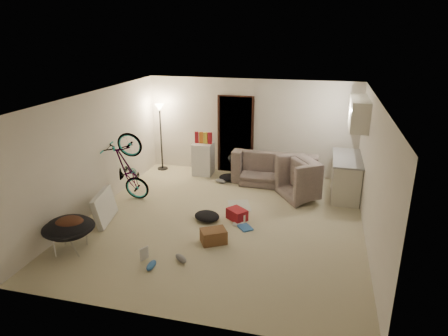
% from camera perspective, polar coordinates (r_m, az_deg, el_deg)
% --- Properties ---
extents(floor, '(5.50, 6.00, 0.02)m').
position_cam_1_polar(floor, '(8.19, -0.19, -7.57)').
color(floor, beige).
rests_on(floor, ground).
extents(ceiling, '(5.50, 6.00, 0.02)m').
position_cam_1_polar(ceiling, '(7.40, -0.22, 10.11)').
color(ceiling, white).
rests_on(ceiling, wall_back).
extents(wall_back, '(5.50, 0.02, 2.50)m').
position_cam_1_polar(wall_back, '(10.54, 3.88, 5.86)').
color(wall_back, silver).
rests_on(wall_back, floor).
extents(wall_front, '(5.50, 0.02, 2.50)m').
position_cam_1_polar(wall_front, '(5.08, -8.77, -9.70)').
color(wall_front, silver).
rests_on(wall_front, floor).
extents(wall_left, '(0.02, 6.00, 2.50)m').
position_cam_1_polar(wall_left, '(8.77, -17.96, 2.18)').
color(wall_left, silver).
rests_on(wall_left, floor).
extents(wall_right, '(0.02, 6.00, 2.50)m').
position_cam_1_polar(wall_right, '(7.55, 20.55, -0.86)').
color(wall_right, silver).
rests_on(wall_right, floor).
extents(doorway, '(0.85, 0.10, 2.04)m').
position_cam_1_polar(doorway, '(10.63, 1.68, 4.74)').
color(doorway, black).
rests_on(doorway, floor).
extents(door_trim, '(0.97, 0.04, 2.10)m').
position_cam_1_polar(door_trim, '(10.60, 1.65, 4.70)').
color(door_trim, '#331A11').
rests_on(door_trim, floor).
extents(floor_lamp, '(0.28, 0.28, 1.81)m').
position_cam_1_polar(floor_lamp, '(10.86, -9.09, 6.39)').
color(floor_lamp, black).
rests_on(floor_lamp, floor).
extents(kitchen_counter, '(0.60, 1.50, 0.88)m').
position_cam_1_polar(kitchen_counter, '(9.66, 16.96, -1.24)').
color(kitchen_counter, beige).
rests_on(kitchen_counter, floor).
extents(counter_top, '(0.64, 1.54, 0.04)m').
position_cam_1_polar(counter_top, '(9.52, 17.23, 1.36)').
color(counter_top, gray).
rests_on(counter_top, kitchen_counter).
extents(kitchen_uppers, '(0.38, 1.40, 0.65)m').
position_cam_1_polar(kitchen_uppers, '(9.27, 18.68, 7.47)').
color(kitchen_uppers, beige).
rests_on(kitchen_uppers, wall_right).
extents(sofa, '(2.12, 0.86, 0.61)m').
position_cam_1_polar(sofa, '(10.17, 7.34, -0.30)').
color(sofa, '#323832').
rests_on(sofa, floor).
extents(armchair, '(1.34, 1.38, 0.68)m').
position_cam_1_polar(armchair, '(9.41, 12.37, -2.01)').
color(armchair, '#323832').
rests_on(armchair, floor).
extents(bicycle, '(1.66, 0.76, 0.95)m').
position_cam_1_polar(bicycle, '(9.20, -13.46, -2.00)').
color(bicycle, black).
rests_on(bicycle, floor).
extents(book_asset, '(0.29, 0.27, 0.02)m').
position_cam_1_polar(book_asset, '(7.00, -11.83, -12.90)').
color(book_asset, maroon).
rests_on(book_asset, floor).
extents(mini_fridge, '(0.51, 0.51, 0.85)m').
position_cam_1_polar(mini_fridge, '(10.60, -2.98, 1.34)').
color(mini_fridge, white).
rests_on(mini_fridge, floor).
extents(snack_box_0, '(0.12, 0.10, 0.30)m').
position_cam_1_polar(snack_box_0, '(10.49, -3.92, 4.39)').
color(snack_box_0, maroon).
rests_on(snack_box_0, mini_fridge).
extents(snack_box_1, '(0.11, 0.09, 0.30)m').
position_cam_1_polar(snack_box_1, '(10.45, -3.30, 4.35)').
color(snack_box_1, '#C65F18').
rests_on(snack_box_1, mini_fridge).
extents(snack_box_2, '(0.11, 0.08, 0.30)m').
position_cam_1_polar(snack_box_2, '(10.42, -2.66, 4.31)').
color(snack_box_2, gold).
rests_on(snack_box_2, mini_fridge).
extents(snack_box_3, '(0.10, 0.08, 0.30)m').
position_cam_1_polar(snack_box_3, '(10.38, -2.03, 4.27)').
color(snack_box_3, maroon).
rests_on(snack_box_3, mini_fridge).
extents(saucer_chair, '(0.88, 0.88, 0.63)m').
position_cam_1_polar(saucer_chair, '(7.47, -21.24, -8.50)').
color(saucer_chair, silver).
rests_on(saucer_chair, floor).
extents(hoodie, '(0.61, 0.58, 0.22)m').
position_cam_1_polar(hoodie, '(7.34, -21.23, -7.33)').
color(hoodie, '#492719').
rests_on(hoodie, saucer_chair).
extents(sofa_drape, '(0.60, 0.52, 0.28)m').
position_cam_1_polar(sofa_drape, '(10.23, 2.11, 1.36)').
color(sofa_drape, black).
rests_on(sofa_drape, sofa).
extents(tv_box, '(0.41, 0.95, 0.62)m').
position_cam_1_polar(tv_box, '(8.39, -16.71, -5.37)').
color(tv_box, silver).
rests_on(tv_box, floor).
extents(drink_case_a, '(0.54, 0.50, 0.25)m').
position_cam_1_polar(drink_case_a, '(7.35, -1.51, -9.71)').
color(drink_case_a, brown).
rests_on(drink_case_a, floor).
extents(drink_case_b, '(0.48, 0.47, 0.22)m').
position_cam_1_polar(drink_case_b, '(8.19, 1.87, -6.63)').
color(drink_case_b, maroon).
rests_on(drink_case_b, floor).
extents(juicer, '(0.16, 0.16, 0.23)m').
position_cam_1_polar(juicer, '(8.13, 2.60, -6.98)').
color(juicer, beige).
rests_on(juicer, floor).
extents(newspaper, '(0.64, 0.73, 0.01)m').
position_cam_1_polar(newspaper, '(8.84, 2.19, -5.37)').
color(newspaper, beige).
rests_on(newspaper, floor).
extents(book_blue, '(0.36, 0.37, 0.03)m').
position_cam_1_polar(book_blue, '(7.89, 3.04, -8.49)').
color(book_blue, '#2F61AB').
rests_on(book_blue, floor).
extents(book_white, '(0.20, 0.26, 0.02)m').
position_cam_1_polar(book_white, '(8.07, 2.07, -7.85)').
color(book_white, silver).
rests_on(book_white, floor).
extents(shoe_1, '(0.33, 0.23, 0.11)m').
position_cam_1_polar(shoe_1, '(10.06, -0.50, -1.88)').
color(shoe_1, slate).
rests_on(shoe_1, floor).
extents(shoe_2, '(0.12, 0.29, 0.11)m').
position_cam_1_polar(shoe_2, '(6.78, -10.34, -13.51)').
color(shoe_2, '#2F61AB').
rests_on(shoe_2, floor).
extents(shoe_3, '(0.30, 0.27, 0.11)m').
position_cam_1_polar(shoe_3, '(6.89, -6.17, -12.71)').
color(shoe_3, slate).
rests_on(shoe_3, floor).
extents(clothes_lump_a, '(0.63, 0.58, 0.17)m').
position_cam_1_polar(clothes_lump_a, '(8.18, -2.45, -6.88)').
color(clothes_lump_a, black).
rests_on(clothes_lump_a, floor).
extents(clothes_lump_b, '(0.62, 0.59, 0.15)m').
position_cam_1_polar(clothes_lump_b, '(10.26, 0.68, -1.34)').
color(clothes_lump_b, black).
rests_on(clothes_lump_b, floor).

